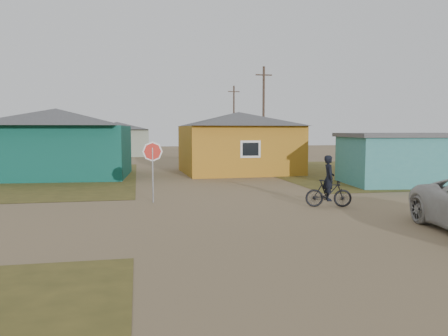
% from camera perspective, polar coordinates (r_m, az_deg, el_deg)
% --- Properties ---
extents(ground, '(120.00, 120.00, 0.00)m').
position_cam_1_polar(ground, '(14.20, 4.89, -6.24)').
color(ground, olive).
extents(grass_ne, '(20.00, 18.00, 0.00)m').
position_cam_1_polar(grass_ne, '(31.98, 22.84, -0.33)').
color(grass_ne, brown).
rests_on(grass_ne, ground).
extents(house_teal, '(8.93, 7.08, 4.00)m').
position_cam_1_polar(house_teal, '(27.28, -20.99, 3.19)').
color(house_teal, '#0B4037').
rests_on(house_teal, ground).
extents(house_yellow, '(7.72, 6.76, 3.90)m').
position_cam_1_polar(house_yellow, '(28.11, 1.91, 3.46)').
color(house_yellow, '#B0741B').
rests_on(house_yellow, ground).
extents(shed_turquoise, '(6.71, 4.93, 2.60)m').
position_cam_1_polar(shed_turquoise, '(24.00, 22.70, 1.16)').
color(shed_turquoise, teal).
rests_on(shed_turquoise, ground).
extents(house_pale_west, '(7.04, 6.15, 3.60)m').
position_cam_1_polar(house_pale_west, '(47.43, -13.79, 3.78)').
color(house_pale_west, gray).
rests_on(house_pale_west, ground).
extents(house_beige_east, '(6.95, 6.05, 3.60)m').
position_cam_1_polar(house_beige_east, '(55.15, 3.38, 4.07)').
color(house_beige_east, gray).
rests_on(house_beige_east, ground).
extents(house_pale_north, '(6.28, 5.81, 3.40)m').
position_cam_1_polar(house_pale_north, '(60.24, -20.92, 3.73)').
color(house_pale_north, gray).
rests_on(house_pale_north, ground).
extents(utility_pole_near, '(1.40, 0.20, 8.00)m').
position_cam_1_polar(utility_pole_near, '(36.89, 5.18, 7.13)').
color(utility_pole_near, '#433228').
rests_on(utility_pole_near, ground).
extents(utility_pole_far, '(1.40, 0.20, 8.00)m').
position_cam_1_polar(utility_pole_far, '(52.64, 1.29, 6.51)').
color(utility_pole_far, '#433228').
rests_on(utility_pole_far, ground).
extents(stop_sign, '(0.72, 0.32, 2.33)m').
position_cam_1_polar(stop_sign, '(16.70, -9.31, 1.37)').
color(stop_sign, gray).
rests_on(stop_sign, ground).
extents(cyclist, '(1.71, 0.85, 1.86)m').
position_cam_1_polar(cyclist, '(16.06, 13.51, -2.59)').
color(cyclist, black).
rests_on(cyclist, ground).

